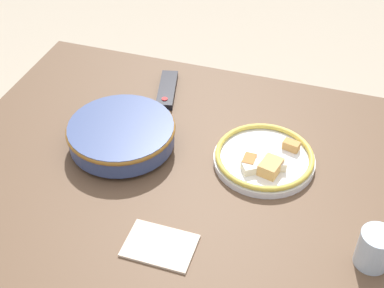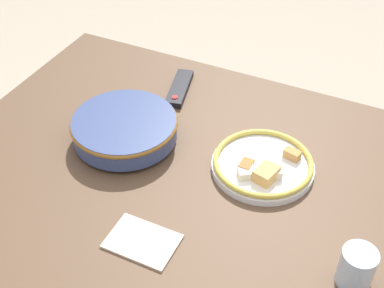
{
  "view_description": "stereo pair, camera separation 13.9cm",
  "coord_description": "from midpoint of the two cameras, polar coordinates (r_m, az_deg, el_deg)",
  "views": [
    {
      "loc": [
        0.21,
        -0.9,
        1.67
      ],
      "look_at": [
        -0.12,
        0.09,
        0.76
      ],
      "focal_mm": 50.0,
      "sensor_mm": 36.0,
      "label": 1
    },
    {
      "loc": [
        0.34,
        -0.85,
        1.67
      ],
      "look_at": [
        -0.12,
        0.09,
        0.76
      ],
      "focal_mm": 50.0,
      "sensor_mm": 36.0,
      "label": 2
    }
  ],
  "objects": [
    {
      "name": "food_plate",
      "position": [
        1.37,
        10.47,
        -2.34
      ],
      "size": [
        0.26,
        0.26,
        0.05
      ],
      "color": "white",
      "rests_on": "dining_table"
    },
    {
      "name": "dining_table",
      "position": [
        1.37,
        5.64,
        -7.21
      ],
      "size": [
        1.48,
        1.02,
        0.73
      ],
      "color": "brown",
      "rests_on": "ground_plane"
    },
    {
      "name": "folded_napkin",
      "position": [
        1.2,
        -2.0,
        -10.5
      ],
      "size": [
        0.15,
        0.11,
        0.01
      ],
      "color": "beige",
      "rests_on": "dining_table"
    },
    {
      "name": "noodle_bowl",
      "position": [
        1.43,
        -4.46,
        1.59
      ],
      "size": [
        0.29,
        0.29,
        0.07
      ],
      "color": "#384775",
      "rests_on": "dining_table"
    },
    {
      "name": "drinking_glass",
      "position": [
        1.18,
        20.48,
        -12.41
      ],
      "size": [
        0.07,
        0.07,
        0.09
      ],
      "color": "silver",
      "rests_on": "dining_table"
    },
    {
      "name": "tv_remote",
      "position": [
        1.63,
        1.11,
        5.87
      ],
      "size": [
        0.09,
        0.19,
        0.02
      ],
      "rotation": [
        0.0,
        0.0,
        3.38
      ],
      "color": "black",
      "rests_on": "dining_table"
    }
  ]
}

